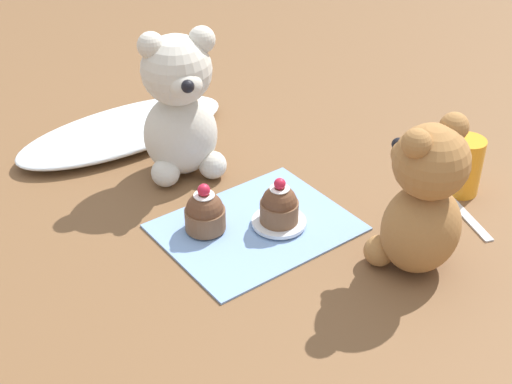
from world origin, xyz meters
The scene contains 10 objects.
ground_plane centered at (0.00, 0.00, 0.00)m, with size 4.00×4.00×0.00m, color brown.
knitted_placemat centered at (0.00, 0.00, 0.00)m, with size 0.23×0.18×0.01m, color #7A9ED1.
tulle_cloth centered at (-0.02, 0.31, 0.02)m, with size 0.34×0.14×0.03m, color white.
teddy_bear_cream centered at (0.00, 0.17, 0.10)m, with size 0.13×0.12×0.21m.
teddy_bear_tan centered at (0.11, -0.17, 0.09)m, with size 0.10×0.10×0.19m.
cupcake_near_cream_bear centered at (-0.06, 0.03, 0.03)m, with size 0.05×0.05×0.07m.
saucer_plate centered at (0.02, -0.02, 0.01)m, with size 0.07×0.07×0.01m, color silver.
cupcake_near_tan_bear centered at (0.02, -0.02, 0.03)m, with size 0.05×0.05×0.06m.
juice_glass centered at (0.28, -0.10, 0.04)m, with size 0.05×0.05×0.08m, color orange.
teaspoon centered at (0.24, -0.13, 0.00)m, with size 0.14×0.01×0.01m, color silver.
Camera 1 is at (-0.44, -0.59, 0.55)m, focal length 50.00 mm.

